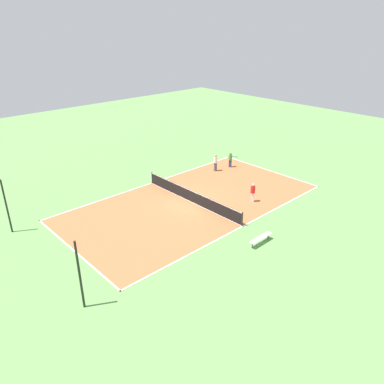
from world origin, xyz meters
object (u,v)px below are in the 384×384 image
at_px(player_far_green, 230,159).
at_px(tennis_ball_right_alley, 185,214).
at_px(tennis_ball_left_sideline, 237,185).
at_px(player_coach_red, 253,191).
at_px(player_near_white, 215,162).
at_px(fence_post_back_left, 80,275).
at_px(bench, 261,238).
at_px(fence_post_back_right, 7,207).
at_px(tennis_net, 192,196).

xyz_separation_m(player_far_green, tennis_ball_right_alley, (-4.42, 9.97, -0.80)).
distance_m(player_far_green, tennis_ball_left_sideline, 4.56).
relative_size(player_coach_red, player_near_white, 0.95).
distance_m(player_near_white, fence_post_back_left, 20.36).
bearing_deg(tennis_ball_left_sideline, tennis_ball_right_alley, 98.09).
xyz_separation_m(tennis_ball_right_alley, fence_post_back_left, (-3.81, 10.31, 1.89)).
xyz_separation_m(player_near_white, fence_post_back_left, (-8.52, 18.47, 0.99)).
xyz_separation_m(bench, player_near_white, (10.93, -7.18, 0.56)).
xyz_separation_m(tennis_ball_left_sideline, fence_post_back_left, (-4.81, 17.38, 1.89)).
height_order(fence_post_back_left, fence_post_back_right, same).
distance_m(bench, player_far_green, 13.94).
xyz_separation_m(tennis_net, fence_post_back_right, (5.05, 12.17, 1.39)).
relative_size(tennis_ball_left_sideline, tennis_ball_right_alley, 1.00).
height_order(player_near_white, fence_post_back_left, fence_post_back_left).
height_order(player_coach_red, player_far_green, player_coach_red).
bearing_deg(fence_post_back_left, tennis_ball_left_sideline, -74.53).
distance_m(player_near_white, fence_post_back_right, 18.56).
bearing_deg(player_far_green, tennis_ball_left_sideline, -67.30).
height_order(tennis_net, tennis_ball_right_alley, tennis_net).
distance_m(player_near_white, tennis_ball_left_sideline, 3.97).
bearing_deg(player_coach_red, tennis_ball_left_sideline, -62.56).
bearing_deg(fence_post_back_left, fence_post_back_right, 0.00).
xyz_separation_m(bench, player_far_green, (10.64, -9.00, 0.47)).
distance_m(player_coach_red, player_far_green, 7.83).
bearing_deg(player_near_white, tennis_ball_right_alley, 131.57).
xyz_separation_m(player_near_white, tennis_ball_left_sideline, (-3.71, 1.09, -0.90)).
distance_m(player_coach_red, fence_post_back_right, 17.82).
relative_size(tennis_ball_right_alley, fence_post_back_left, 0.02).
distance_m(tennis_ball_left_sideline, tennis_ball_right_alley, 7.13).
bearing_deg(bench, tennis_ball_right_alley, -81.05).
relative_size(bench, player_coach_red, 1.25).
height_order(bench, fence_post_back_right, fence_post_back_right).
relative_size(player_near_white, player_far_green, 1.11).
bearing_deg(fence_post_back_left, tennis_ball_right_alley, -69.74).
height_order(tennis_net, player_coach_red, player_coach_red).
bearing_deg(tennis_ball_right_alley, fence_post_back_right, 58.57).
xyz_separation_m(player_coach_red, fence_post_back_left, (-1.84, 15.76, 1.04)).
height_order(player_far_green, fence_post_back_left, fence_post_back_left).
bearing_deg(player_near_white, player_far_green, -87.57).
height_order(tennis_net, fence_post_back_right, fence_post_back_right).
height_order(tennis_net, fence_post_back_left, fence_post_back_left).
xyz_separation_m(player_far_green, fence_post_back_left, (-8.23, 20.29, 1.09)).
distance_m(bench, player_near_white, 13.09).
bearing_deg(tennis_ball_right_alley, tennis_ball_left_sideline, -81.91).
distance_m(player_far_green, fence_post_back_left, 21.92).
bearing_deg(tennis_ball_left_sideline, player_coach_red, 151.40).
height_order(player_far_green, tennis_ball_right_alley, player_far_green).
height_order(tennis_ball_right_alley, fence_post_back_right, fence_post_back_right).
bearing_deg(bench, player_far_green, -130.22).
bearing_deg(tennis_ball_right_alley, bench, -171.05).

